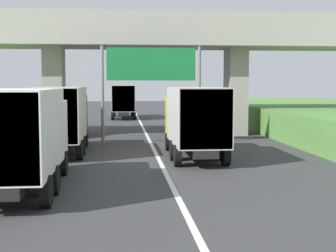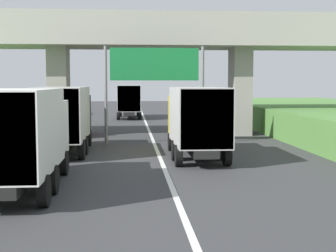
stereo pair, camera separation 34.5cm
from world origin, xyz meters
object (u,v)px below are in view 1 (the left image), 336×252
Objects in this scene: truck_white at (23,134)px; car_red at (71,124)px; truck_silver at (123,100)px; truck_black at (62,116)px; truck_yellow at (194,118)px; overhead_highway_sign at (151,71)px.

truck_white is 17.48m from car_red.
truck_white is 1.00× the size of truck_silver.
truck_white is (-0.22, -8.91, 0.00)m from truck_black.
truck_silver is 17.16m from car_red.
truck_black and truck_silver have the same top height.
truck_yellow is 1.00× the size of truck_silver.
overhead_highway_sign reaches higher than car_red.
overhead_highway_sign is at bearing -86.01° from truck_silver.
overhead_highway_sign is 0.81× the size of truck_white.
overhead_highway_sign is at bearing -45.56° from car_red.
truck_silver reaches higher than car_red.
overhead_highway_sign is at bearing 33.43° from truck_black.
truck_white is at bearing -89.34° from car_red.
truck_black is 25.47m from truck_silver.
truck_black is 8.91m from truck_white.
truck_silver is at bearing 82.59° from truck_black.
overhead_highway_sign is at bearing 67.37° from truck_white.
overhead_highway_sign is 13.32m from truck_white.
overhead_highway_sign is 1.43× the size of car_red.
overhead_highway_sign reaches higher than truck_silver.
car_red is (-3.71, -16.72, -1.08)m from truck_silver.
car_red is (-0.42, 8.54, -1.08)m from truck_black.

